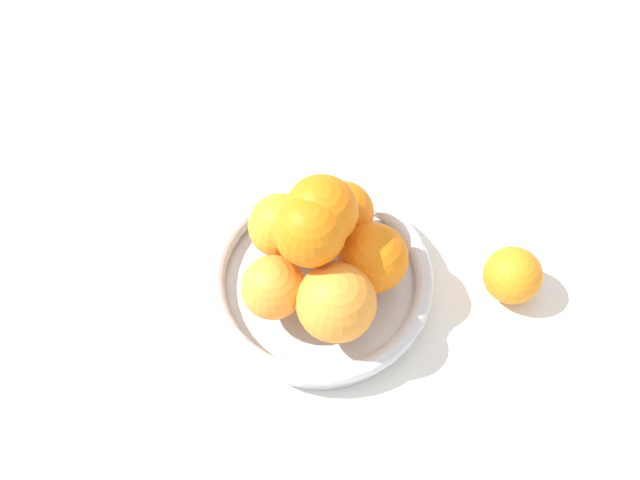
# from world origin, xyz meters

# --- Properties ---
(ground_plane) EXTENTS (4.00, 4.00, 0.00)m
(ground_plane) POSITION_xyz_m (0.00, 0.00, 0.00)
(ground_plane) COLOR silver
(fruit_bowl) EXTENTS (0.26, 0.26, 0.04)m
(fruit_bowl) POSITION_xyz_m (0.00, 0.00, 0.02)
(fruit_bowl) COLOR silver
(fruit_bowl) RESTS_ON ground_plane
(orange_pile) EXTENTS (0.18, 0.19, 0.14)m
(orange_pile) POSITION_xyz_m (0.00, -0.00, 0.09)
(orange_pile) COLOR orange
(orange_pile) RESTS_ON fruit_bowl
(stray_orange) EXTENTS (0.07, 0.07, 0.07)m
(stray_orange) POSITION_xyz_m (0.17, -0.13, 0.03)
(stray_orange) COLOR orange
(stray_orange) RESTS_ON ground_plane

